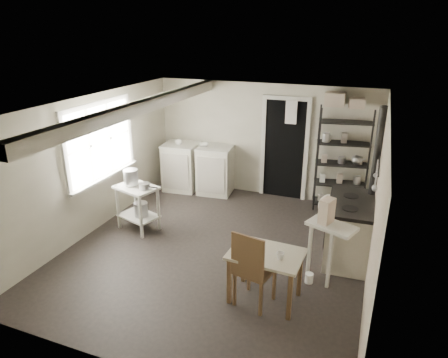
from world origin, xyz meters
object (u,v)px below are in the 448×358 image
(stove, at_px, (348,231))
(flour_sack, at_px, (329,206))
(prep_table, at_px, (138,208))
(work_table, at_px, (265,274))
(base_cabinets, at_px, (198,170))
(shelf_rack, at_px, (341,162))
(stockpot, at_px, (131,177))
(chair, at_px, (255,270))

(stove, bearing_deg, flour_sack, 106.21)
(stove, bearing_deg, prep_table, -176.95)
(prep_table, xyz_separation_m, work_table, (2.57, -1.08, -0.02))
(base_cabinets, height_order, shelf_rack, shelf_rack)
(stove, distance_m, work_table, 1.70)
(stockpot, relative_size, chair, 0.25)
(base_cabinets, height_order, work_table, base_cabinets)
(stockpot, distance_m, work_table, 2.96)
(prep_table, height_order, base_cabinets, base_cabinets)
(work_table, bearing_deg, stockpot, 157.61)
(shelf_rack, bearing_deg, base_cabinets, 172.62)
(base_cabinets, bearing_deg, chair, -60.57)
(base_cabinets, xyz_separation_m, chair, (2.23, -3.16, 0.03))
(shelf_rack, height_order, work_table, shelf_rack)
(shelf_rack, xyz_separation_m, flour_sack, (-0.10, -0.51, -0.71))
(chair, bearing_deg, flour_sack, 90.03)
(work_table, height_order, flour_sack, work_table)
(stockpot, relative_size, work_table, 0.29)
(prep_table, bearing_deg, stove, 6.05)
(stockpot, xyz_separation_m, shelf_rack, (3.24, 2.08, 0.01))
(base_cabinets, relative_size, chair, 1.45)
(work_table, relative_size, chair, 0.86)
(prep_table, bearing_deg, flour_sack, 27.91)
(work_table, bearing_deg, base_cabinets, 127.49)
(prep_table, xyz_separation_m, stockpot, (-0.11, 0.03, 0.54))
(prep_table, relative_size, stove, 0.68)
(stove, bearing_deg, chair, -125.58)
(chair, bearing_deg, stockpot, 166.16)
(stockpot, xyz_separation_m, base_cabinets, (0.35, 1.94, -0.48))
(stockpot, height_order, chair, stockpot)
(stove, xyz_separation_m, flour_sack, (-0.43, 1.24, -0.20))
(stockpot, relative_size, base_cabinets, 0.17)
(shelf_rack, relative_size, chair, 1.87)
(work_table, bearing_deg, prep_table, 157.29)
(stockpot, bearing_deg, base_cabinets, 79.85)
(prep_table, bearing_deg, work_table, -22.71)
(prep_table, bearing_deg, shelf_rack, 34.02)
(prep_table, height_order, chair, chair)
(shelf_rack, relative_size, stove, 1.69)
(prep_table, distance_m, flour_sack, 3.43)
(base_cabinets, bearing_deg, stockpot, -106.00)
(stockpot, xyz_separation_m, stove, (3.57, 0.34, -0.50))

